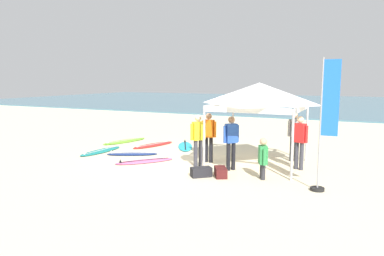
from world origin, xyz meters
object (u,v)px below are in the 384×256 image
(surfboard_teal, at_px, (101,151))
(surfboard_pink, at_px, (144,161))
(surfboard_navy, at_px, (132,154))
(person_orange, at_px, (209,134))
(surfboard_cyan, at_px, (185,146))
(surfboard_red, at_px, (153,145))
(canopy_tent, at_px, (259,94))
(banner_flag, at_px, (325,131))
(gear_bag_near_tent, at_px, (221,172))
(person_grey, at_px, (294,133))
(person_blue, at_px, (231,139))
(person_red, at_px, (300,139))
(person_yellow, at_px, (198,137))
(gear_bag_by_pole, at_px, (201,172))
(surfboard_lime, at_px, (125,141))
(person_green, at_px, (263,157))

(surfboard_teal, bearing_deg, surfboard_pink, -15.94)
(surfboard_navy, xyz_separation_m, person_orange, (3.10, 0.16, 0.95))
(surfboard_cyan, bearing_deg, surfboard_red, -166.35)
(canopy_tent, distance_m, surfboard_pink, 4.53)
(surfboard_red, distance_m, banner_flag, 8.23)
(surfboard_teal, distance_m, gear_bag_near_tent, 5.76)
(person_grey, bearing_deg, canopy_tent, -129.89)
(surfboard_cyan, distance_m, banner_flag, 7.22)
(surfboard_teal, relative_size, person_blue, 1.28)
(person_grey, distance_m, person_blue, 2.67)
(person_red, bearing_deg, person_yellow, -162.03)
(gear_bag_by_pole, bearing_deg, person_red, 41.08)
(surfboard_teal, xyz_separation_m, person_orange, (4.54, 0.25, 0.95))
(surfboard_red, relative_size, banner_flag, 0.67)
(surfboard_pink, height_order, person_blue, person_blue)
(surfboard_cyan, bearing_deg, gear_bag_near_tent, -50.56)
(person_blue, bearing_deg, person_grey, 54.21)
(person_orange, relative_size, gear_bag_near_tent, 2.85)
(person_yellow, bearing_deg, gear_bag_near_tent, -37.96)
(surfboard_navy, bearing_deg, person_yellow, -9.64)
(surfboard_lime, height_order, person_orange, person_orange)
(surfboard_lime, xyz_separation_m, gear_bag_near_tent, (6.12, -3.62, 0.10))
(surfboard_lime, bearing_deg, banner_flag, -22.75)
(surfboard_red, relative_size, surfboard_pink, 1.17)
(person_blue, bearing_deg, person_orange, 147.02)
(person_red, height_order, banner_flag, banner_flag)
(surfboard_teal, height_order, person_blue, person_blue)
(surfboard_red, height_order, surfboard_teal, same)
(surfboard_pink, distance_m, gear_bag_by_pole, 2.68)
(canopy_tent, relative_size, surfboard_teal, 1.29)
(person_green, relative_size, banner_flag, 0.35)
(surfboard_red, distance_m, person_yellow, 4.22)
(surfboard_navy, xyz_separation_m, person_red, (6.09, 0.49, 0.95))
(surfboard_red, height_order, person_grey, person_grey)
(surfboard_red, height_order, surfboard_pink, same)
(surfboard_lime, distance_m, banner_flag, 9.85)
(surfboard_pink, height_order, person_yellow, person_yellow)
(surfboard_cyan, relative_size, person_blue, 1.27)
(canopy_tent, bearing_deg, surfboard_teal, -174.85)
(surfboard_pink, bearing_deg, person_grey, 27.83)
(surfboard_lime, bearing_deg, person_red, -12.10)
(surfboard_lime, bearing_deg, person_grey, -4.28)
(surfboard_lime, distance_m, person_green, 8.03)
(person_grey, distance_m, banner_flag, 3.49)
(person_green, distance_m, gear_bag_near_tent, 1.32)
(surfboard_teal, bearing_deg, surfboard_cyan, 43.09)
(surfboard_navy, relative_size, gear_bag_by_pole, 3.24)
(surfboard_cyan, bearing_deg, person_orange, -47.07)
(person_blue, relative_size, gear_bag_near_tent, 2.85)
(surfboard_navy, height_order, surfboard_pink, same)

